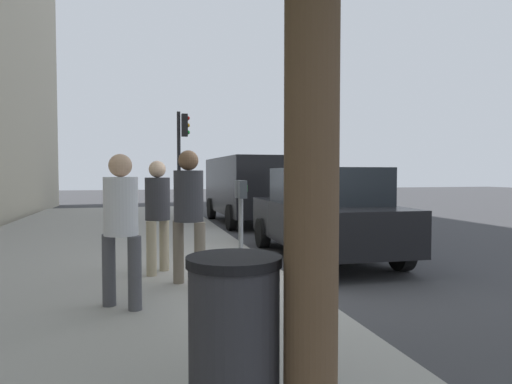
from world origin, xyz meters
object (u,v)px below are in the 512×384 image
object	(u,v)px
pedestrian_bystander	(121,218)
parking_officer	(158,208)
parking_meter	(241,207)
parked_van_far	(248,186)
trash_bin	(234,338)
pedestrian_at_meter	(189,205)
parked_sedan_near	(324,213)
traffic_signal	(182,147)

from	to	relation	value
pedestrian_bystander	parking_officer	size ratio (longest dim) A/B	1.02
parking_meter	parked_van_far	distance (m)	8.30
parking_meter	trash_bin	distance (m)	3.93
trash_bin	pedestrian_at_meter	bearing A→B (deg)	-1.34
parking_meter	pedestrian_bystander	xyz separation A→B (m)	(-1.24, 1.65, -0.00)
parked_sedan_near	traffic_signal	distance (m)	7.75
pedestrian_at_meter	pedestrian_bystander	world-z (taller)	pedestrian_at_meter
pedestrian_at_meter	parked_van_far	distance (m)	8.91
parked_sedan_near	pedestrian_bystander	bearing A→B (deg)	128.34
parked_sedan_near	traffic_signal	size ratio (longest dim) A/B	1.24
pedestrian_at_meter	parked_van_far	world-z (taller)	parked_van_far
parking_officer	traffic_signal	world-z (taller)	traffic_signal
parked_sedan_near	traffic_signal	world-z (taller)	traffic_signal
parked_sedan_near	parking_meter	bearing A→B (deg)	129.50
parking_officer	traffic_signal	xyz separation A→B (m)	(8.50, -1.13, 1.43)
traffic_signal	pedestrian_bystander	bearing A→B (deg)	171.12
pedestrian_at_meter	traffic_signal	world-z (taller)	traffic_signal
parking_officer	parked_van_far	world-z (taller)	parked_van_far
parking_meter	pedestrian_at_meter	distance (m)	0.90
parked_sedan_near	trash_bin	xyz separation A→B (m)	(-5.47, 2.93, -0.24)
parked_sedan_near	parked_van_far	world-z (taller)	parked_van_far
pedestrian_bystander	parked_sedan_near	bearing A→B (deg)	-11.47
pedestrian_bystander	parking_officer	world-z (taller)	pedestrian_bystander
parked_sedan_near	trash_bin	distance (m)	6.21
parking_meter	parked_sedan_near	bearing A→B (deg)	-50.50
parking_meter	parked_van_far	xyz separation A→B (m)	(8.05, -2.04, 0.09)
pedestrian_at_meter	traffic_signal	bearing A→B (deg)	45.25
pedestrian_at_meter	pedestrian_bystander	size ratio (longest dim) A/B	1.05
pedestrian_bystander	trash_bin	size ratio (longest dim) A/B	1.71
parking_meter	pedestrian_at_meter	world-z (taller)	pedestrian_at_meter
pedestrian_at_meter	parking_officer	distance (m)	0.94
pedestrian_at_meter	parked_sedan_near	bearing A→B (deg)	-4.06
parking_meter	pedestrian_at_meter	bearing A→B (deg)	116.01
parked_van_far	parked_sedan_near	bearing A→B (deg)	179.99
traffic_signal	parking_officer	bearing A→B (deg)	172.42
trash_bin	parking_meter	bearing A→B (deg)	-13.20
parked_van_far	traffic_signal	distance (m)	2.64
pedestrian_bystander	traffic_signal	distance (m)	10.41
pedestrian_at_meter	trash_bin	world-z (taller)	pedestrian_at_meter
parking_officer	pedestrian_bystander	bearing A→B (deg)	-72.34
pedestrian_at_meter	trash_bin	distance (m)	3.44
parking_meter	trash_bin	bearing A→B (deg)	166.80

